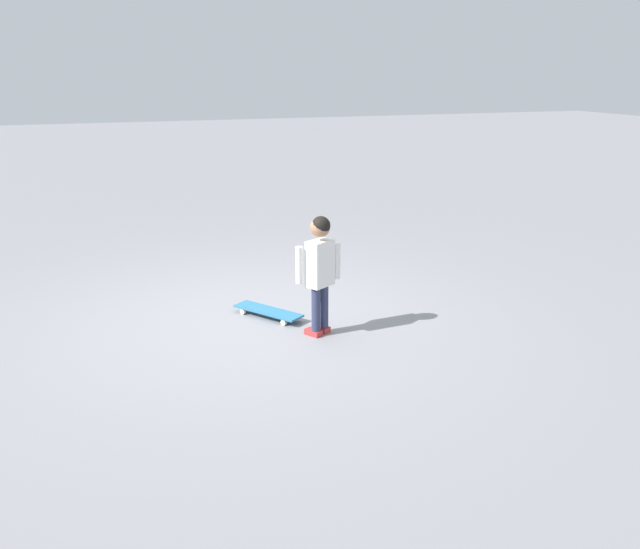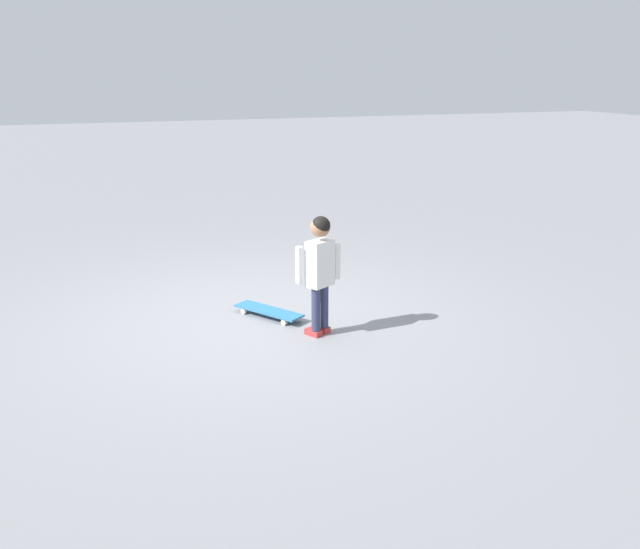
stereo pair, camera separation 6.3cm
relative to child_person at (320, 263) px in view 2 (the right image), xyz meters
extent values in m
plane|color=gray|center=(-0.56, -0.50, -0.66)|extent=(50.00, 50.00, 0.00)
cylinder|color=#2D3351|center=(0.03, -0.05, -0.42)|extent=(0.08, 0.08, 0.42)
cube|color=#B73333|center=(0.00, -0.06, -0.63)|extent=(0.17, 0.14, 0.05)
cylinder|color=#2D3351|center=(-0.03, 0.05, -0.42)|extent=(0.08, 0.08, 0.42)
cube|color=#B73333|center=(-0.05, 0.03, -0.63)|extent=(0.17, 0.14, 0.05)
cube|color=white|center=(0.00, 0.00, -0.01)|extent=(0.24, 0.28, 0.40)
cylinder|color=white|center=(-0.01, -0.18, -0.01)|extent=(0.06, 0.06, 0.32)
cylinder|color=white|center=(-0.02, 0.17, -0.01)|extent=(0.06, 0.06, 0.32)
sphere|color=#9E7051|center=(0.00, 0.00, 0.31)|extent=(0.17, 0.17, 0.17)
sphere|color=black|center=(0.01, 0.01, 0.32)|extent=(0.16, 0.16, 0.16)
cube|color=teal|center=(-0.55, -0.32, -0.59)|extent=(0.69, 0.56, 0.02)
cube|color=#B7B7BC|center=(-0.76, -0.46, -0.61)|extent=(0.09, 0.11, 0.02)
cube|color=#B7B7BC|center=(-0.35, -0.18, -0.61)|extent=(0.09, 0.11, 0.02)
cylinder|color=beige|center=(-0.72, -0.52, -0.63)|extent=(0.06, 0.06, 0.06)
cylinder|color=beige|center=(-0.80, -0.39, -0.63)|extent=(0.06, 0.06, 0.06)
cylinder|color=beige|center=(-0.31, -0.24, -0.63)|extent=(0.06, 0.06, 0.06)
cylinder|color=beige|center=(-0.39, -0.11, -0.63)|extent=(0.06, 0.06, 0.06)
camera|label=1|loc=(5.12, -1.87, 1.58)|focal=37.40mm
camera|label=2|loc=(5.14, -1.81, 1.58)|focal=37.40mm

